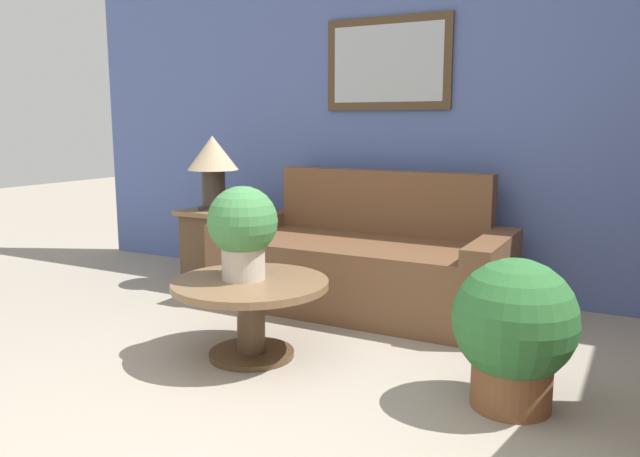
{
  "coord_description": "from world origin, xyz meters",
  "views": [
    {
      "loc": [
        1.19,
        -1.45,
        1.28
      ],
      "look_at": [
        -0.61,
        1.91,
        0.62
      ],
      "focal_mm": 35.0,
      "sensor_mm": 36.0,
      "label": 1
    }
  ],
  "objects_px": {
    "couch_main": "(364,264)",
    "side_table": "(215,247)",
    "potted_plant_on_table": "(243,228)",
    "table_lamp": "(213,161)",
    "coffee_table": "(251,301)",
    "potted_plant_floor": "(514,329)"
  },
  "relations": [
    {
      "from": "table_lamp",
      "to": "potted_plant_on_table",
      "type": "xyz_separation_m",
      "value": [
        1.07,
        -1.13,
        -0.27
      ]
    },
    {
      "from": "couch_main",
      "to": "side_table",
      "type": "distance_m",
      "value": 1.26
    },
    {
      "from": "potted_plant_on_table",
      "to": "side_table",
      "type": "bearing_deg",
      "value": 133.37
    },
    {
      "from": "couch_main",
      "to": "coffee_table",
      "type": "xyz_separation_m",
      "value": [
        -0.15,
        -1.17,
        0.01
      ]
    },
    {
      "from": "coffee_table",
      "to": "potted_plant_on_table",
      "type": "xyz_separation_m",
      "value": [
        -0.05,
        0.01,
        0.4
      ]
    },
    {
      "from": "couch_main",
      "to": "potted_plant_floor",
      "type": "relative_size",
      "value": 2.87
    },
    {
      "from": "couch_main",
      "to": "potted_plant_floor",
      "type": "xyz_separation_m",
      "value": [
        1.24,
        -1.12,
        0.07
      ]
    },
    {
      "from": "table_lamp",
      "to": "potted_plant_on_table",
      "type": "relative_size",
      "value": 1.12
    },
    {
      "from": "potted_plant_floor",
      "to": "side_table",
      "type": "bearing_deg",
      "value": 156.33
    },
    {
      "from": "couch_main",
      "to": "potted_plant_on_table",
      "type": "xyz_separation_m",
      "value": [
        -0.2,
        -1.16,
        0.42
      ]
    },
    {
      "from": "potted_plant_on_table",
      "to": "potted_plant_floor",
      "type": "xyz_separation_m",
      "value": [
        1.43,
        0.03,
        -0.35
      ]
    },
    {
      "from": "coffee_table",
      "to": "side_table",
      "type": "xyz_separation_m",
      "value": [
        -1.12,
        1.14,
        -0.01
      ]
    },
    {
      "from": "couch_main",
      "to": "side_table",
      "type": "height_order",
      "value": "couch_main"
    },
    {
      "from": "table_lamp",
      "to": "coffee_table",
      "type": "bearing_deg",
      "value": -45.58
    },
    {
      "from": "potted_plant_on_table",
      "to": "table_lamp",
      "type": "bearing_deg",
      "value": 133.37
    },
    {
      "from": "couch_main",
      "to": "coffee_table",
      "type": "relative_size",
      "value": 2.31
    },
    {
      "from": "side_table",
      "to": "table_lamp",
      "type": "distance_m",
      "value": 0.67
    },
    {
      "from": "coffee_table",
      "to": "table_lamp",
      "type": "xyz_separation_m",
      "value": [
        -1.12,
        1.14,
        0.67
      ]
    },
    {
      "from": "potted_plant_floor",
      "to": "potted_plant_on_table",
      "type": "bearing_deg",
      "value": -178.66
    },
    {
      "from": "table_lamp",
      "to": "potted_plant_on_table",
      "type": "distance_m",
      "value": 1.58
    },
    {
      "from": "coffee_table",
      "to": "potted_plant_floor",
      "type": "distance_m",
      "value": 1.39
    },
    {
      "from": "coffee_table",
      "to": "potted_plant_on_table",
      "type": "height_order",
      "value": "potted_plant_on_table"
    }
  ]
}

